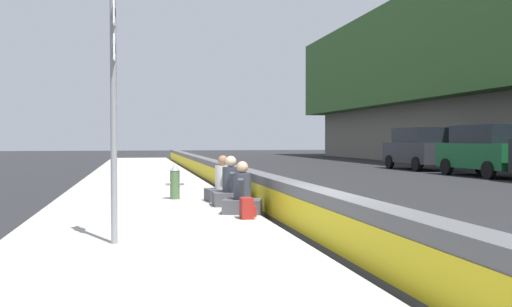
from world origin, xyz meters
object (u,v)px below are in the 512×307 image
object	(u,v)px
seated_person_foreground	(242,197)
backpack	(247,208)
seated_person_rear	(223,187)
parked_car_midline	(418,148)
fire_hydrant	(175,181)
seated_person_middle	(231,190)
route_sign_post	(114,100)
parked_car_fourth	(485,150)

from	to	relation	value
seated_person_foreground	backpack	xyz separation A→B (m)	(-0.82, 0.06, -0.14)
seated_person_rear	parked_car_midline	world-z (taller)	parked_car_midline
fire_hydrant	backpack	bearing A→B (deg)	-164.19
seated_person_middle	parked_car_midline	xyz separation A→B (m)	(15.76, -12.88, 0.69)
backpack	seated_person_foreground	bearing A→B (deg)	-4.04
route_sign_post	seated_person_rear	distance (m)	6.12
backpack	parked_car_fourth	distance (m)	17.74
route_sign_post	seated_person_foreground	xyz separation A→B (m)	(2.98, -2.42, -1.74)
seated_person_rear	parked_car_fourth	bearing A→B (deg)	-55.85
route_sign_post	backpack	distance (m)	3.71
seated_person_rear	backpack	size ratio (longest dim) A/B	2.79
parked_car_fourth	fire_hydrant	bearing A→B (deg)	119.90
backpack	seated_person_rear	bearing A→B (deg)	-0.24
route_sign_post	seated_person_foreground	bearing A→B (deg)	-39.07
route_sign_post	seated_person_middle	distance (m)	5.31
seated_person_rear	fire_hydrant	bearing A→B (deg)	58.00
seated_person_foreground	fire_hydrant	bearing A→B (deg)	20.68
seated_person_foreground	parked_car_midline	world-z (taller)	parked_car_midline
seated_person_middle	backpack	xyz separation A→B (m)	(-2.24, 0.05, -0.16)
seated_person_middle	route_sign_post	bearing A→B (deg)	151.22
fire_hydrant	parked_car_midline	xyz separation A→B (m)	(14.09, -14.04, 0.60)
seated_person_middle	fire_hydrant	bearing A→B (deg)	34.77
seated_person_foreground	backpack	distance (m)	0.84
seated_person_middle	seated_person_rear	world-z (taller)	seated_person_middle
route_sign_post	fire_hydrant	distance (m)	6.41
route_sign_post	backpack	world-z (taller)	route_sign_post
fire_hydrant	seated_person_rear	size ratio (longest dim) A/B	0.79
route_sign_post	parked_car_fourth	distance (m)	20.95
parked_car_fourth	parked_car_midline	xyz separation A→B (m)	(5.97, 0.08, 0.00)
seated_person_foreground	backpack	world-z (taller)	seated_person_foreground
route_sign_post	parked_car_fourth	world-z (taller)	route_sign_post
route_sign_post	seated_person_middle	size ratio (longest dim) A/B	3.19
fire_hydrant	seated_person_foreground	xyz separation A→B (m)	(-3.08, -1.16, -0.12)
fire_hydrant	seated_person_middle	size ratio (longest dim) A/B	0.78
route_sign_post	backpack	size ratio (longest dim) A/B	9.00
route_sign_post	backpack	bearing A→B (deg)	-47.56
seated_person_rear	seated_person_middle	bearing A→B (deg)	-177.67
fire_hydrant	parked_car_midline	bearing A→B (deg)	-44.89
fire_hydrant	parked_car_fourth	bearing A→B (deg)	-60.10
seated_person_middle	parked_car_midline	world-z (taller)	parked_car_midline
route_sign_post	seated_person_rear	world-z (taller)	route_sign_post
fire_hydrant	backpack	size ratio (longest dim) A/B	2.20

